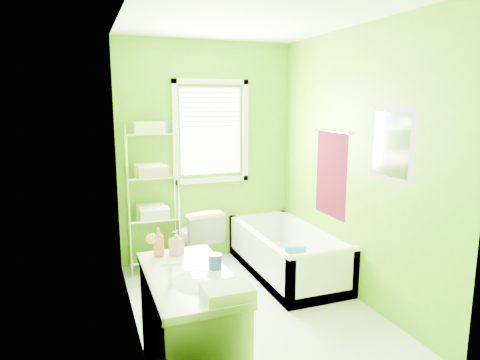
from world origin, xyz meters
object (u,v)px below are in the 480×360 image
object	(u,v)px
toilet	(198,238)
vanity	(190,327)
wire_shelf_unit	(153,181)
bathtub	(287,259)

from	to	relation	value
toilet	vanity	world-z (taller)	vanity
toilet	wire_shelf_unit	distance (m)	0.82
vanity	wire_shelf_unit	world-z (taller)	wire_shelf_unit
vanity	wire_shelf_unit	size ratio (longest dim) A/B	0.62
vanity	wire_shelf_unit	xyz separation A→B (m)	(0.11, 2.11, 0.61)
bathtub	vanity	bearing A→B (deg)	-134.57
bathtub	toilet	bearing A→B (deg)	151.27
bathtub	toilet	world-z (taller)	toilet
bathtub	vanity	size ratio (longest dim) A/B	1.56
vanity	toilet	bearing A→B (deg)	73.93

